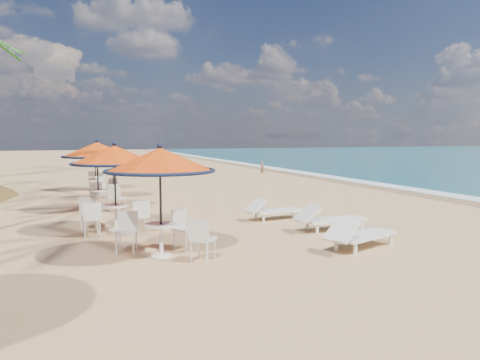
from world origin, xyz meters
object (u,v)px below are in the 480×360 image
at_px(station_2, 98,156).
at_px(lounger_near, 359,234).
at_px(station_3, 112,162).
at_px(station_1, 113,166).
at_px(lounger_far, 273,210).
at_px(station_0, 162,174).
at_px(station_4, 95,153).
at_px(lounger_mid, 328,218).

distance_m(station_2, lounger_near, 9.70).
xyz_separation_m(station_2, station_3, (0.75, 3.03, -0.36)).
xyz_separation_m(station_1, lounger_far, (4.82, 0.06, -1.48)).
distance_m(station_0, station_4, 13.52).
xyz_separation_m(station_3, lounger_mid, (4.88, -9.00, -1.20)).
bearing_deg(station_3, station_2, -103.96).
height_order(station_3, lounger_mid, station_3).
xyz_separation_m(station_1, lounger_near, (5.07, -4.14, -1.46)).
distance_m(station_2, station_3, 3.14).
height_order(station_2, station_3, station_2).
xyz_separation_m(station_1, station_4, (0.19, 10.35, -0.03)).
height_order(lounger_near, lounger_mid, same).
bearing_deg(lounger_near, lounger_mid, 57.40).
bearing_deg(lounger_near, station_3, 91.56).
xyz_separation_m(lounger_mid, lounger_far, (-0.71, 2.11, -0.03)).
bearing_deg(station_1, lounger_far, 0.66).
bearing_deg(station_2, lounger_far, -38.06).
bearing_deg(station_2, lounger_mid, -46.65).
bearing_deg(lounger_near, station_2, 102.54).
bearing_deg(lounger_near, lounger_far, 73.20).
relative_size(station_0, station_1, 1.00).
distance_m(station_3, station_4, 3.45).
height_order(station_4, lounger_far, station_4).
bearing_deg(station_0, lounger_mid, 12.82).
height_order(station_1, station_4, station_1).
xyz_separation_m(station_0, lounger_far, (4.13, 3.21, -1.49)).
bearing_deg(lounger_far, station_3, 115.61).
distance_m(station_3, lounger_far, 8.15).
bearing_deg(lounger_near, station_4, 88.41).
distance_m(lounger_near, lounger_far, 4.20).
bearing_deg(lounger_far, lounger_mid, -77.08).
distance_m(station_1, lounger_mid, 6.08).
distance_m(station_4, lounger_near, 15.35).
relative_size(station_1, lounger_near, 1.14).
bearing_deg(station_0, station_3, 90.28).
distance_m(station_0, station_1, 3.23).
bearing_deg(lounger_mid, lounger_far, 107.18).
height_order(station_2, lounger_far, station_2).
height_order(lounger_near, lounger_far, lounger_near).
relative_size(station_0, station_2, 0.99).
bearing_deg(station_3, station_0, -89.72).
height_order(station_1, station_2, station_2).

